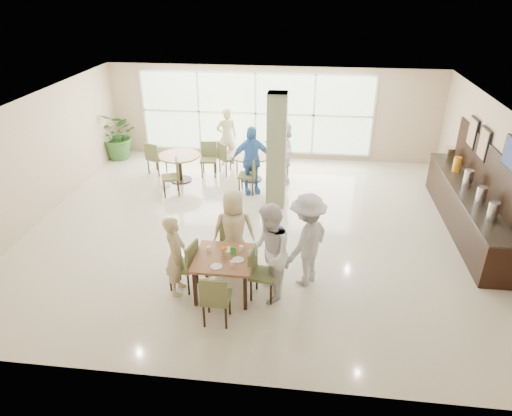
# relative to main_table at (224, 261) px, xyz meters

# --- Properties ---
(ground) EXTENTS (10.00, 10.00, 0.00)m
(ground) POSITION_rel_main_table_xyz_m (0.21, 2.45, -0.67)
(ground) COLOR beige
(ground) RESTS_ON ground
(room_shell) EXTENTS (10.00, 10.00, 10.00)m
(room_shell) POSITION_rel_main_table_xyz_m (0.21, 2.45, 1.04)
(room_shell) COLOR white
(room_shell) RESTS_ON ground
(window_bank) EXTENTS (7.00, 0.04, 7.00)m
(window_bank) POSITION_rel_main_table_xyz_m (-0.29, 6.91, 0.73)
(window_bank) COLOR silver
(window_bank) RESTS_ON ground
(column) EXTENTS (0.45, 0.45, 2.80)m
(column) POSITION_rel_main_table_xyz_m (0.61, 3.65, 0.73)
(column) COLOR #6F7451
(column) RESTS_ON ground
(main_table) EXTENTS (1.03, 1.03, 0.75)m
(main_table) POSITION_rel_main_table_xyz_m (0.00, 0.00, 0.00)
(main_table) COLOR brown
(main_table) RESTS_ON ground
(round_table_left) EXTENTS (1.13, 1.13, 0.75)m
(round_table_left) POSITION_rel_main_table_xyz_m (-2.14, 4.84, -0.09)
(round_table_left) COLOR brown
(round_table_left) RESTS_ON ground
(round_table_right) EXTENTS (1.20, 1.20, 0.75)m
(round_table_right) POSITION_rel_main_table_xyz_m (-0.20, 5.15, -0.07)
(round_table_right) COLOR brown
(round_table_right) RESTS_ON ground
(chairs_main_table) EXTENTS (2.00, 1.94, 0.95)m
(chairs_main_table) POSITION_rel_main_table_xyz_m (-0.03, -0.02, -0.19)
(chairs_main_table) COLOR brown
(chairs_main_table) RESTS_ON ground
(chairs_table_left) EXTENTS (2.05, 1.90, 0.95)m
(chairs_table_left) POSITION_rel_main_table_xyz_m (-2.17, 4.82, -0.19)
(chairs_table_left) COLOR brown
(chairs_table_left) RESTS_ON ground
(chairs_table_right) EXTENTS (2.09, 1.82, 0.95)m
(chairs_table_right) POSITION_rel_main_table_xyz_m (-0.16, 5.13, -0.19)
(chairs_table_right) COLOR brown
(chairs_table_right) RESTS_ON ground
(tabletop_clutter) EXTENTS (0.70, 0.75, 0.21)m
(tabletop_clutter) POSITION_rel_main_table_xyz_m (0.05, 0.00, 0.15)
(tabletop_clutter) COLOR white
(tabletop_clutter) RESTS_ON main_table
(buffet_counter) EXTENTS (0.64, 4.70, 1.95)m
(buffet_counter) POSITION_rel_main_table_xyz_m (4.91, 2.96, -0.11)
(buffet_counter) COLOR black
(buffet_counter) RESTS_ON ground
(framed_art_a) EXTENTS (0.05, 0.55, 0.70)m
(framed_art_a) POSITION_rel_main_table_xyz_m (5.16, 3.45, 1.18)
(framed_art_a) COLOR black
(framed_art_a) RESTS_ON ground
(framed_art_b) EXTENTS (0.05, 0.55, 0.70)m
(framed_art_b) POSITION_rel_main_table_xyz_m (5.16, 4.25, 1.18)
(framed_art_b) COLOR black
(framed_art_b) RESTS_ON ground
(potted_plant) EXTENTS (1.72, 1.72, 1.49)m
(potted_plant) POSITION_rel_main_table_xyz_m (-4.45, 6.30, 0.08)
(potted_plant) COLOR #2F6227
(potted_plant) RESTS_ON ground
(teen_left) EXTENTS (0.39, 0.57, 1.51)m
(teen_left) POSITION_rel_main_table_xyz_m (-0.84, -0.06, 0.09)
(teen_left) COLOR tan
(teen_left) RESTS_ON ground
(teen_far) EXTENTS (0.87, 0.57, 1.65)m
(teen_far) POSITION_rel_main_table_xyz_m (0.05, 0.81, 0.16)
(teen_far) COLOR tan
(teen_far) RESTS_ON ground
(teen_right) EXTENTS (0.84, 0.99, 1.81)m
(teen_right) POSITION_rel_main_table_xyz_m (0.79, -0.03, 0.24)
(teen_right) COLOR white
(teen_right) RESTS_ON ground
(teen_standing) EXTENTS (1.18, 1.33, 1.79)m
(teen_standing) POSITION_rel_main_table_xyz_m (1.42, 0.51, 0.23)
(teen_standing) COLOR #B5B5B8
(teen_standing) RESTS_ON ground
(adult_a) EXTENTS (1.20, 0.94, 1.79)m
(adult_a) POSITION_rel_main_table_xyz_m (-0.09, 4.31, 0.23)
(adult_a) COLOR #4684D2
(adult_a) RESTS_ON ground
(adult_b) EXTENTS (1.30, 1.76, 1.74)m
(adult_b) POSITION_rel_main_table_xyz_m (0.67, 5.10, 0.21)
(adult_b) COLOR white
(adult_b) RESTS_ON ground
(adult_standing) EXTENTS (0.74, 0.63, 1.73)m
(adult_standing) POSITION_rel_main_table_xyz_m (-1.06, 6.21, 0.20)
(adult_standing) COLOR tan
(adult_standing) RESTS_ON ground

